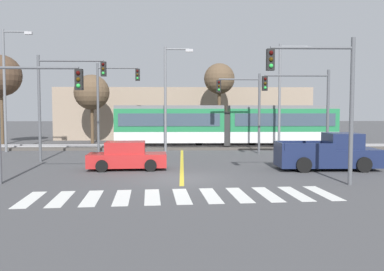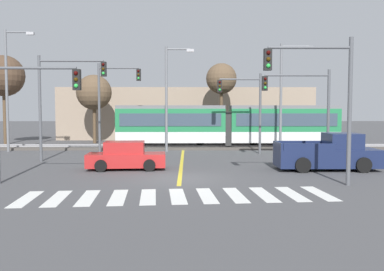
{
  "view_description": "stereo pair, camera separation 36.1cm",
  "coord_description": "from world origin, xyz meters",
  "views": [
    {
      "loc": [
        0.02,
        -18.85,
        3.22
      ],
      "look_at": [
        0.65,
        6.96,
        1.6
      ],
      "focal_mm": 38.0,
      "sensor_mm": 36.0,
      "label": 1
    },
    {
      "loc": [
        0.38,
        -18.86,
        3.22
      ],
      "look_at": [
        0.65,
        6.96,
        1.6
      ],
      "focal_mm": 38.0,
      "sensor_mm": 36.0,
      "label": 2
    }
  ],
  "objects": [
    {
      "name": "traffic_light_near_right",
      "position": [
        6.0,
        -1.74,
        4.13
      ],
      "size": [
        3.75,
        0.38,
        6.27
      ],
      "color": "#515459",
      "rests_on": "ground"
    },
    {
      "name": "rail_near",
      "position": [
        0.0,
        14.75,
        0.23
      ],
      "size": [
        120.0,
        0.08,
        0.1
      ],
      "primitive_type": "cube",
      "color": "#939399",
      "rests_on": "track_bed"
    },
    {
      "name": "crosswalk_stripe_10",
      "position": [
        5.48,
        -3.39,
        0.0
      ],
      "size": [
        0.78,
        2.84,
        0.01
      ],
      "primitive_type": "cube",
      "rotation": [
        0.0,
        0.0,
        0.08
      ],
      "color": "silver",
      "rests_on": "ground"
    },
    {
      "name": "track_bed",
      "position": [
        0.0,
        15.47,
        0.09
      ],
      "size": [
        120.0,
        4.0,
        0.18
      ],
      "primitive_type": "cube",
      "color": "#4C4742",
      "rests_on": "ground"
    },
    {
      "name": "crosswalk_stripe_5",
      "position": [
        0.0,
        -3.83,
        0.0
      ],
      "size": [
        0.78,
        2.84,
        0.01
      ],
      "primitive_type": "cube",
      "rotation": [
        0.0,
        0.0,
        0.08
      ],
      "color": "silver",
      "rests_on": "ground"
    },
    {
      "name": "traffic_light_near_left",
      "position": [
        -6.62,
        -1.16,
        3.66
      ],
      "size": [
        3.75,
        0.38,
        5.62
      ],
      "color": "#515459",
      "rests_on": "ground"
    },
    {
      "name": "crosswalk_stripe_9",
      "position": [
        4.39,
        -3.48,
        0.0
      ],
      "size": [
        0.78,
        2.84,
        0.01
      ],
      "primitive_type": "cube",
      "rotation": [
        0.0,
        0.0,
        0.08
      ],
      "color": "silver",
      "rests_on": "ground"
    },
    {
      "name": "crosswalk_stripe_6",
      "position": [
        1.1,
        -3.74,
        0.0
      ],
      "size": [
        0.78,
        2.84,
        0.01
      ],
      "primitive_type": "cube",
      "rotation": [
        0.0,
        0.0,
        0.08
      ],
      "color": "silver",
      "rests_on": "ground"
    },
    {
      "name": "crosswalk_stripe_7",
      "position": [
        2.19,
        -3.65,
        0.0
      ],
      "size": [
        0.78,
        2.84,
        0.01
      ],
      "primitive_type": "cube",
      "rotation": [
        0.0,
        0.0,
        0.08
      ],
      "color": "silver",
      "rests_on": "ground"
    },
    {
      "name": "traffic_light_mid_right",
      "position": [
        7.68,
        6.42,
        3.87
      ],
      "size": [
        4.25,
        0.38,
        5.73
      ],
      "color": "#515459",
      "rests_on": "ground"
    },
    {
      "name": "crosswalk_stripe_8",
      "position": [
        3.29,
        -3.56,
        0.0
      ],
      "size": [
        0.78,
        2.84,
        0.01
      ],
      "primitive_type": "cube",
      "rotation": [
        0.0,
        0.0,
        0.08
      ],
      "color": "silver",
      "rests_on": "ground"
    },
    {
      "name": "bare_tree_east",
      "position": [
        3.66,
        20.98,
        6.21
      ],
      "size": [
        3.0,
        3.0,
        7.78
      ],
      "color": "brown",
      "rests_on": "ground"
    },
    {
      "name": "street_lamp_east",
      "position": [
        7.9,
        12.87,
        4.8
      ],
      "size": [
        2.51,
        0.28,
        8.36
      ],
      "color": "slate",
      "rests_on": "ground"
    },
    {
      "name": "bare_tree_west",
      "position": [
        -8.67,
        20.5,
        4.9
      ],
      "size": [
        3.38,
        3.38,
        6.62
      ],
      "color": "brown",
      "rests_on": "ground"
    },
    {
      "name": "bare_tree_far_west",
      "position": [
        -16.73,
        19.25,
        6.36
      ],
      "size": [
        3.81,
        3.81,
        8.31
      ],
      "color": "brown",
      "rests_on": "ground"
    },
    {
      "name": "crosswalk_stripe_4",
      "position": [
        -1.1,
        -3.92,
        0.0
      ],
      "size": [
        0.78,
        2.84,
        0.01
      ],
      "primitive_type": "cube",
      "rotation": [
        0.0,
        0.0,
        0.08
      ],
      "color": "silver",
      "rests_on": "ground"
    },
    {
      "name": "sedan_crossing",
      "position": [
        -2.97,
        3.1,
        0.7
      ],
      "size": [
        4.3,
        2.12,
        1.52
      ],
      "color": "#B22323",
      "rests_on": "ground"
    },
    {
      "name": "street_lamp_west",
      "position": [
        -13.34,
        12.61,
        5.28
      ],
      "size": [
        2.3,
        0.28,
        9.35
      ],
      "color": "slate",
      "rests_on": "ground"
    },
    {
      "name": "light_rail_tram",
      "position": [
        3.71,
        15.46,
        2.05
      ],
      "size": [
        18.5,
        2.64,
        3.43
      ],
      "color": "silver",
      "rests_on": "track_bed"
    },
    {
      "name": "ground_plane",
      "position": [
        0.0,
        0.0,
        0.0
      ],
      "size": [
        200.0,
        200.0,
        0.0
      ],
      "primitive_type": "plane",
      "color": "#474749"
    },
    {
      "name": "building_backdrop_far",
      "position": [
        0.17,
        27.28,
        2.83
      ],
      "size": [
        27.66,
        6.0,
        5.65
      ],
      "primitive_type": "cube",
      "color": "gray",
      "rests_on": "ground"
    },
    {
      "name": "crosswalk_stripe_0",
      "position": [
        -5.48,
        -4.27,
        0.0
      ],
      "size": [
        0.78,
        2.84,
        0.01
      ],
      "primitive_type": "cube",
      "rotation": [
        0.0,
        0.0,
        0.08
      ],
      "color": "silver",
      "rests_on": "ground"
    },
    {
      "name": "street_lamp_centre",
      "position": [
        -1.06,
        12.51,
        4.61
      ],
      "size": [
        2.22,
        0.28,
        8.07
      ],
      "color": "slate",
      "rests_on": "ground"
    },
    {
      "name": "traffic_light_far_left",
      "position": [
        -5.33,
        11.95,
        4.41
      ],
      "size": [
        3.25,
        0.38,
        6.73
      ],
      "color": "#515459",
      "rests_on": "ground"
    },
    {
      "name": "lane_centre_line",
      "position": [
        0.0,
        5.82,
        0.0
      ],
      "size": [
        0.2,
        15.3,
        0.01
      ],
      "primitive_type": "cube",
      "color": "gold",
      "rests_on": "ground"
    },
    {
      "name": "crosswalk_stripe_1",
      "position": [
        -4.39,
        -4.19,
        0.0
      ],
      "size": [
        0.78,
        2.84,
        0.01
      ],
      "primitive_type": "cube",
      "rotation": [
        0.0,
        0.0,
        0.08
      ],
      "color": "silver",
      "rests_on": "ground"
    },
    {
      "name": "crosswalk_stripe_2",
      "position": [
        -3.29,
        -4.1,
        0.0
      ],
      "size": [
        0.78,
        2.84,
        0.01
      ],
      "primitive_type": "cube",
      "rotation": [
        0.0,
        0.0,
        0.08
      ],
      "color": "silver",
      "rests_on": "ground"
    },
    {
      "name": "pickup_truck",
      "position": [
        7.98,
        2.76,
        0.84
      ],
      "size": [
        5.4,
        2.24,
        1.98
      ],
      "color": "#192347",
      "rests_on": "ground"
    },
    {
      "name": "traffic_light_far_right",
      "position": [
        4.62,
        10.96,
        3.87
      ],
      "size": [
        3.25,
        0.38,
        5.89
      ],
      "color": "#515459",
      "rests_on": "ground"
    },
    {
      "name": "rail_far",
      "position": [
        0.0,
        16.19,
        0.23
      ],
      "size": [
        120.0,
        0.08,
        0.1
      ],
      "primitive_type": "cube",
      "color": "#939399",
      "rests_on": "track_bed"
    },
    {
      "name": "crosswalk_stripe_3",
      "position": [
        -2.19,
        -4.01,
        0.0
      ],
      "size": [
        0.78,
        2.84,
        0.01
      ],
      "primitive_type": "cube",
      "rotation": [
        0.0,
        0.0,
        0.08
      ],
      "color": "silver",
      "rests_on": "ground"
    },
    {
      "name": "traffic_light_mid_left",
      "position": [
        -7.48,
        6.61,
        4.42
      ],
      "size": [
        4.25,
        0.38,
        6.61
      ],
      "color": "#515459",
      "rests_on": "ground"
    }
  ]
}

